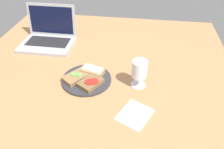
# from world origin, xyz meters

# --- Properties ---
(wooden_table) EXTENTS (1.40, 1.40, 0.03)m
(wooden_table) POSITION_xyz_m (0.00, 0.00, 0.01)
(wooden_table) COLOR #B27F51
(wooden_table) RESTS_ON ground
(plate) EXTENTS (0.24, 0.24, 0.01)m
(plate) POSITION_xyz_m (-0.05, -0.08, 0.04)
(plate) COLOR #333338
(plate) RESTS_ON wooden_table
(sandwich_with_cheese) EXTENTS (0.13, 0.09, 0.03)m
(sandwich_with_cheese) POSITION_xyz_m (-0.03, -0.03, 0.06)
(sandwich_with_cheese) COLOR #A88456
(sandwich_with_cheese) RESTS_ON plate
(sandwich_with_cucumber) EXTENTS (0.13, 0.14, 0.02)m
(sandwich_with_cucumber) POSITION_xyz_m (-0.10, -0.08, 0.05)
(sandwich_with_cucumber) COLOR #937047
(sandwich_with_cucumber) RESTS_ON plate
(sandwich_with_tomato) EXTENTS (0.12, 0.13, 0.03)m
(sandwich_with_tomato) POSITION_xyz_m (-0.02, -0.12, 0.05)
(sandwich_with_tomato) COLOR brown
(sandwich_with_tomato) RESTS_ON plate
(wine_glass) EXTENTS (0.07, 0.07, 0.14)m
(wine_glass) POSITION_xyz_m (0.20, -0.08, 0.12)
(wine_glass) COLOR white
(wine_glass) RESTS_ON wooden_table
(laptop) EXTENTS (0.31, 0.26, 0.21)m
(laptop) POSITION_xyz_m (-0.36, 0.25, 0.07)
(laptop) COLOR #ADAFB5
(laptop) RESTS_ON wooden_table
(napkin) EXTENTS (0.16, 0.17, 0.00)m
(napkin) POSITION_xyz_m (0.20, -0.27, 0.03)
(napkin) COLOR white
(napkin) RESTS_ON wooden_table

